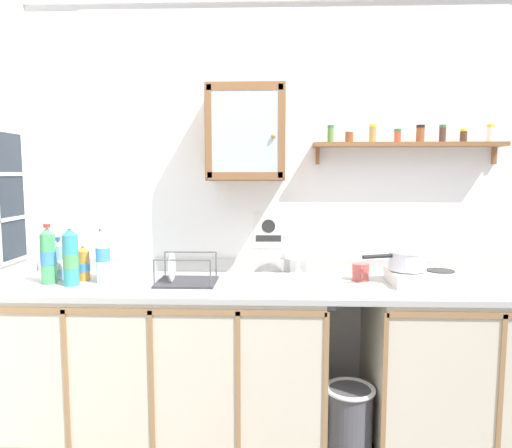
% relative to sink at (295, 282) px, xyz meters
% --- Properties ---
extents(back_wall, '(3.76, 0.07, 2.60)m').
position_rel_sink_xyz_m(back_wall, '(-0.02, 0.30, 0.38)').
color(back_wall, white).
rests_on(back_wall, ground).
extents(lower_cabinet_run, '(1.75, 0.64, 0.91)m').
position_rel_sink_xyz_m(lower_cabinet_run, '(-0.72, -0.04, -0.48)').
color(lower_cabinet_run, black).
rests_on(lower_cabinet_run, ground).
extents(lower_cabinet_run_right, '(1.14, 0.64, 0.91)m').
position_rel_sink_xyz_m(lower_cabinet_run_right, '(0.98, -0.04, -0.48)').
color(lower_cabinet_run_right, black).
rests_on(lower_cabinet_run_right, ground).
extents(countertop, '(3.12, 0.66, 0.03)m').
position_rel_sink_xyz_m(countertop, '(-0.02, -0.04, -0.01)').
color(countertop, '#B2B2AD').
rests_on(countertop, lower_cabinet_run).
extents(backsplash, '(3.12, 0.02, 0.08)m').
position_rel_sink_xyz_m(backsplash, '(-0.02, 0.26, 0.04)').
color(backsplash, '#B2B2AD').
rests_on(backsplash, countertop).
extents(sink, '(0.50, 0.47, 0.45)m').
position_rel_sink_xyz_m(sink, '(0.00, 0.00, 0.00)').
color(sink, silver).
rests_on(sink, countertop).
extents(hot_plate_stove, '(0.38, 0.32, 0.07)m').
position_rel_sink_xyz_m(hot_plate_stove, '(0.71, -0.02, 0.03)').
color(hot_plate_stove, silver).
rests_on(hot_plate_stove, countertop).
extents(saucepan, '(0.37, 0.21, 0.11)m').
position_rel_sink_xyz_m(saucepan, '(0.62, 0.00, 0.13)').
color(saucepan, silver).
rests_on(saucepan, hot_plate_stove).
extents(bottle_detergent_teal_0, '(0.08, 0.08, 0.33)m').
position_rel_sink_xyz_m(bottle_detergent_teal_0, '(-1.21, -0.12, 0.15)').
color(bottle_detergent_teal_0, teal).
rests_on(bottle_detergent_teal_0, countertop).
extents(bottle_soda_green_1, '(0.08, 0.08, 0.33)m').
position_rel_sink_xyz_m(bottle_soda_green_1, '(-1.35, -0.09, 0.15)').
color(bottle_soda_green_1, '#4CB266').
rests_on(bottle_soda_green_1, countertop).
extents(bottle_water_clear_2, '(0.06, 0.06, 0.29)m').
position_rel_sink_xyz_m(bottle_water_clear_2, '(-1.10, 0.04, 0.14)').
color(bottle_water_clear_2, silver).
rests_on(bottle_water_clear_2, countertop).
extents(bottle_water_blue_3, '(0.07, 0.07, 0.24)m').
position_rel_sink_xyz_m(bottle_water_blue_3, '(-1.35, 0.02, 0.11)').
color(bottle_water_blue_3, '#8CB7E0').
rests_on(bottle_water_blue_3, countertop).
extents(bottle_opaque_white_4, '(0.08, 0.08, 0.32)m').
position_rel_sink_xyz_m(bottle_opaque_white_4, '(-1.06, -0.07, 0.15)').
color(bottle_opaque_white_4, white).
rests_on(bottle_opaque_white_4, countertop).
extents(bottle_juice_amber_5, '(0.07, 0.07, 0.22)m').
position_rel_sink_xyz_m(bottle_juice_amber_5, '(-1.19, -0.00, 0.10)').
color(bottle_juice_amber_5, gold).
rests_on(bottle_juice_amber_5, countertop).
extents(dish_rack, '(0.32, 0.27, 0.17)m').
position_rel_sink_xyz_m(dish_rack, '(-0.61, -0.05, 0.03)').
color(dish_rack, '#333338').
rests_on(dish_rack, countertop).
extents(mug, '(0.09, 0.13, 0.10)m').
position_rel_sink_xyz_m(mug, '(0.37, 0.05, 0.05)').
color(mug, '#B24C47').
rests_on(mug, countertop).
extents(wall_cabinet, '(0.44, 0.29, 0.54)m').
position_rel_sink_xyz_m(wall_cabinet, '(-0.28, 0.14, 0.83)').
color(wall_cabinet, brown).
extents(spice_shelf, '(1.09, 0.14, 0.23)m').
position_rel_sink_xyz_m(spice_shelf, '(0.66, 0.20, 0.78)').
color(spice_shelf, brown).
extents(warning_sign, '(0.18, 0.01, 0.21)m').
position_rel_sink_xyz_m(warning_sign, '(-0.15, 0.27, 0.25)').
color(warning_sign, silver).
extents(trash_bin, '(0.26, 0.26, 0.43)m').
position_rel_sink_xyz_m(trash_bin, '(0.28, -0.22, -0.71)').
color(trash_bin, '#4C4C51').
rests_on(trash_bin, ground).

